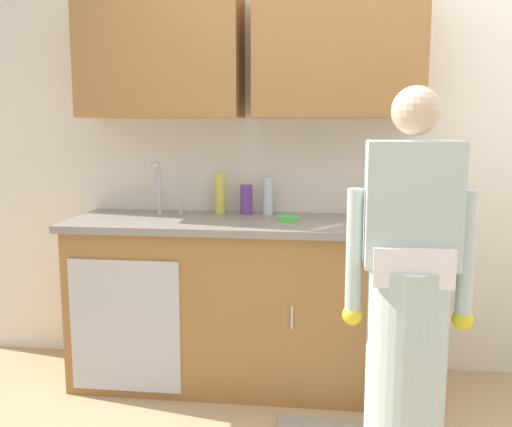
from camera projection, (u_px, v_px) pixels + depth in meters
The scene contains 12 objects.
kitchen_wall_with_uppers at pixel (322, 122), 3.39m from camera, with size 4.80×0.44×2.70m.
counter_cabinet at pixel (245, 305), 3.31m from camera, with size 1.90×0.62×0.90m.
countertop at pixel (245, 223), 3.24m from camera, with size 1.96×0.66×0.04m, color gray.
sink at pixel (159, 220), 3.30m from camera, with size 0.50×0.36×0.35m.
person_at_sink at pixel (408, 309), 2.47m from camera, with size 0.55×0.34×1.62m.
bottle_cleaner_spray at pixel (246, 199), 3.43m from camera, with size 0.07×0.07×0.17m, color #66388C.
bottle_water_tall at pixel (220, 193), 3.45m from camera, with size 0.06×0.06×0.24m, color #D8D14C.
bottle_water_short at pixel (394, 194), 3.33m from camera, with size 0.06×0.06×0.26m, color #D8D14C.
bottle_soap at pixel (268, 196), 3.41m from camera, with size 0.06×0.06×0.22m, color silver.
cup_by_sink at pixel (414, 212), 3.16m from camera, with size 0.08×0.08×0.11m, color #33478C.
knife_on_counter at pixel (328, 227), 3.00m from camera, with size 0.24×0.02×0.01m, color silver.
sponge at pixel (288, 218), 3.19m from camera, with size 0.11×0.07×0.03m, color #4CBF4C.
Camera 1 is at (-0.08, -2.46, 1.47)m, focal length 41.03 mm.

